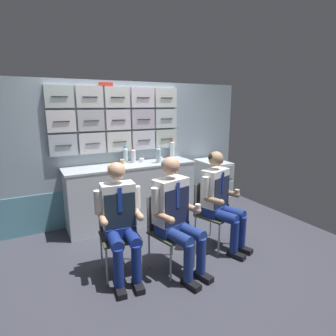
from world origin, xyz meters
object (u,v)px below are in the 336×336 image
(folding_chair_left, at_px, (118,225))
(crew_member_near_trolley, at_px, (220,196))
(water_bottle_clear, at_px, (172,149))
(folding_chair_near_trolley, at_px, (209,207))
(coffee_cup_white, at_px, (160,159))
(folding_chair_center, at_px, (166,223))
(snack_banana, at_px, (112,165))
(crew_member_center, at_px, (176,211))
(crew_member_left, at_px, (120,217))
(service_trolley, at_px, (212,184))

(folding_chair_left, bearing_deg, crew_member_near_trolley, -6.98)
(crew_member_near_trolley, distance_m, water_bottle_clear, 1.47)
(folding_chair_near_trolley, xyz_separation_m, coffee_cup_white, (-0.16, 1.11, 0.46))
(folding_chair_center, xyz_separation_m, coffee_cup_white, (0.58, 1.30, 0.46))
(folding_chair_left, xyz_separation_m, water_bottle_clear, (1.37, 1.25, 0.57))
(crew_member_near_trolley, height_order, snack_banana, crew_member_near_trolley)
(crew_member_center, bearing_deg, crew_member_near_trolley, 14.37)
(snack_banana, bearing_deg, folding_chair_near_trolley, -48.99)
(water_bottle_clear, height_order, coffee_cup_white, water_bottle_clear)
(coffee_cup_white, bearing_deg, crew_member_left, -130.88)
(service_trolley, bearing_deg, snack_banana, 175.40)
(folding_chair_center, bearing_deg, crew_member_near_trolley, 2.87)
(folding_chair_left, bearing_deg, snack_banana, 75.45)
(coffee_cup_white, xyz_separation_m, snack_banana, (-0.80, -0.02, -0.01))
(service_trolley, xyz_separation_m, folding_chair_center, (-1.50, -1.15, 0.04))
(crew_member_left, distance_m, folding_chair_near_trolley, 1.27)
(folding_chair_near_trolley, distance_m, water_bottle_clear, 1.39)
(service_trolley, bearing_deg, crew_member_left, -151.21)
(service_trolley, bearing_deg, crew_member_near_trolley, -122.76)
(crew_member_near_trolley, relative_size, coffee_cup_white, 17.98)
(crew_member_left, relative_size, crew_member_near_trolley, 0.99)
(folding_chair_center, bearing_deg, crew_member_left, 175.81)
(crew_member_left, relative_size, snack_banana, 7.15)
(service_trolley, distance_m, crew_member_near_trolley, 1.33)
(folding_chair_left, height_order, coffee_cup_white, coffee_cup_white)
(water_bottle_clear, distance_m, snack_banana, 1.11)
(folding_chair_left, xyz_separation_m, crew_member_near_trolley, (1.29, -0.16, 0.18))
(crew_member_center, height_order, water_bottle_clear, crew_member_center)
(folding_chair_left, bearing_deg, crew_member_left, -95.94)
(crew_member_left, distance_m, coffee_cup_white, 1.70)
(crew_member_left, distance_m, crew_member_near_trolley, 1.30)
(service_trolley, distance_m, folding_chair_near_trolley, 1.23)
(coffee_cup_white, bearing_deg, crew_member_near_trolley, -80.58)
(water_bottle_clear, bearing_deg, crew_member_left, -134.54)
(water_bottle_clear, height_order, snack_banana, water_bottle_clear)
(snack_banana, bearing_deg, coffee_cup_white, 1.34)
(crew_member_center, relative_size, snack_banana, 7.40)
(crew_member_center, distance_m, folding_chair_near_trolley, 0.80)
(service_trolley, distance_m, snack_banana, 1.79)
(crew_member_left, distance_m, folding_chair_center, 0.54)
(crew_member_left, height_order, crew_member_near_trolley, crew_member_near_trolley)
(service_trolley, height_order, coffee_cup_white, coffee_cup_white)
(folding_chair_left, xyz_separation_m, coffee_cup_white, (1.08, 1.11, 0.46))
(crew_member_center, height_order, coffee_cup_white, crew_member_center)
(folding_chair_left, height_order, water_bottle_clear, water_bottle_clear)
(crew_member_left, relative_size, water_bottle_clear, 4.07)
(crew_member_near_trolley, xyz_separation_m, coffee_cup_white, (-0.21, 1.26, 0.28))
(folding_chair_left, bearing_deg, crew_member_center, -33.07)
(folding_chair_near_trolley, bearing_deg, folding_chair_left, 179.65)
(service_trolley, xyz_separation_m, coffee_cup_white, (-0.92, 0.16, 0.50))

